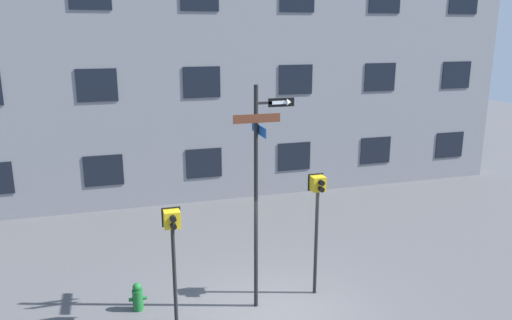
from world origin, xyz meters
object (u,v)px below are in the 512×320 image
street_sign_pole (259,181)px  fire_hydrant (138,297)px  pedestrian_signal_left (173,236)px  pedestrian_signal_right (317,204)px

street_sign_pole → fire_hydrant: street_sign_pole is taller
street_sign_pole → pedestrian_signal_left: 2.09m
pedestrian_signal_right → fire_hydrant: size_ratio=4.48×
street_sign_pole → pedestrian_signal_right: size_ratio=1.71×
pedestrian_signal_right → pedestrian_signal_left: bearing=-174.0°
pedestrian_signal_left → fire_hydrant: size_ratio=3.96×
pedestrian_signal_left → pedestrian_signal_right: (3.29, 0.35, 0.22)m
street_sign_pole → fire_hydrant: size_ratio=7.68×
street_sign_pole → pedestrian_signal_left: (-1.87, -0.19, -0.93)m
street_sign_pole → fire_hydrant: 3.74m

